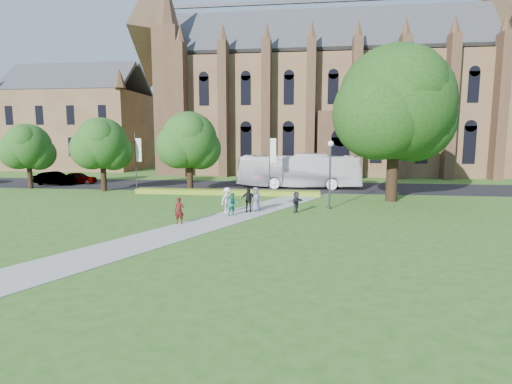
# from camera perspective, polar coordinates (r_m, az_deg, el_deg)

# --- Properties ---
(ground) EXTENTS (160.00, 160.00, 0.00)m
(ground) POSITION_cam_1_polar(r_m,az_deg,el_deg) (25.68, -5.84, -4.55)
(ground) COLOR #2E5E1C
(ground) RESTS_ON ground
(road) EXTENTS (160.00, 10.00, 0.02)m
(road) POSITION_cam_1_polar(r_m,az_deg,el_deg) (45.12, -0.02, 0.83)
(road) COLOR black
(road) RESTS_ON ground
(footpath) EXTENTS (15.58, 28.54, 0.04)m
(footpath) POSITION_cam_1_polar(r_m,az_deg,el_deg) (26.63, -5.35, -4.05)
(footpath) COLOR #B2B2A8
(footpath) RESTS_ON ground
(flower_hedge) EXTENTS (18.00, 1.40, 0.45)m
(flower_hedge) POSITION_cam_1_polar(r_m,az_deg,el_deg) (38.77, -4.26, -0.01)
(flower_hedge) COLOR gold
(flower_hedge) RESTS_ON ground
(cathedral) EXTENTS (52.60, 18.25, 28.00)m
(cathedral) POSITION_cam_1_polar(r_m,az_deg,el_deg) (64.72, 11.46, 14.29)
(cathedral) COLOR olive
(cathedral) RESTS_ON ground
(building_west) EXTENTS (22.00, 14.00, 18.30)m
(building_west) POSITION_cam_1_polar(r_m,az_deg,el_deg) (77.53, -23.85, 9.89)
(building_west) COLOR olive
(building_west) RESTS_ON ground
(streetlamp) EXTENTS (0.44, 0.44, 5.24)m
(streetlamp) POSITION_cam_1_polar(r_m,az_deg,el_deg) (31.03, 10.55, 3.64)
(streetlamp) COLOR #38383D
(streetlamp) RESTS_ON ground
(large_tree) EXTENTS (9.60, 9.60, 13.20)m
(large_tree) POSITION_cam_1_polar(r_m,az_deg,el_deg) (36.25, 19.28, 11.94)
(large_tree) COLOR #332114
(large_tree) RESTS_ON ground
(street_tree_0) EXTENTS (5.20, 5.20, 7.50)m
(street_tree_0) POSITION_cam_1_polar(r_m,az_deg,el_deg) (43.70, -21.15, 6.48)
(street_tree_0) COLOR #332114
(street_tree_0) RESTS_ON ground
(street_tree_1) EXTENTS (5.60, 5.60, 8.05)m
(street_tree_1) POSITION_cam_1_polar(r_m,az_deg,el_deg) (40.67, -9.53, 7.33)
(street_tree_1) COLOR #332114
(street_tree_1) RESTS_ON ground
(street_tree_2) EXTENTS (4.80, 4.80, 6.95)m
(street_tree_2) POSITION_cam_1_polar(r_m,az_deg,el_deg) (49.43, -29.82, 5.66)
(street_tree_2) COLOR #332114
(street_tree_2) RESTS_ON ground
(banner_pole_0) EXTENTS (0.70, 0.10, 6.00)m
(banner_pole_0) POSITION_cam_1_polar(r_m,az_deg,el_deg) (39.84, 2.11, 4.78)
(banner_pole_0) COLOR #38383D
(banner_pole_0) RESTS_ON ground
(banner_pole_1) EXTENTS (0.70, 0.10, 6.00)m
(banner_pole_1) POSITION_cam_1_polar(r_m,az_deg,el_deg) (43.44, -16.68, 4.71)
(banner_pole_1) COLOR #38383D
(banner_pole_1) RESTS_ON ground
(tour_coach) EXTENTS (13.28, 3.16, 3.70)m
(tour_coach) POSITION_cam_1_polar(r_m,az_deg,el_deg) (43.82, 6.15, 3.02)
(tour_coach) COLOR white
(tour_coach) RESTS_ON road
(car_0) EXTENTS (4.28, 2.19, 1.39)m
(car_0) POSITION_cam_1_polar(r_m,az_deg,el_deg) (51.99, -23.99, 1.86)
(car_0) COLOR gray
(car_0) RESTS_ON road
(car_1) EXTENTS (4.74, 1.98, 1.52)m
(car_1) POSITION_cam_1_polar(r_m,az_deg,el_deg) (51.81, -26.80, 1.75)
(car_1) COLOR gray
(car_1) RESTS_ON road
(pedestrian_0) EXTENTS (0.63, 0.44, 1.68)m
(pedestrian_0) POSITION_cam_1_polar(r_m,az_deg,el_deg) (25.75, -10.91, -2.63)
(pedestrian_0) COLOR #4C1112
(pedestrian_0) RESTS_ON footpath
(pedestrian_1) EXTENTS (0.99, 0.94, 1.61)m
(pedestrian_1) POSITION_cam_1_polar(r_m,az_deg,el_deg) (27.91, -3.31, -1.77)
(pedestrian_1) COLOR #187B67
(pedestrian_1) RESTS_ON footpath
(pedestrian_2) EXTENTS (1.22, 1.36, 1.83)m
(pedestrian_2) POSITION_cam_1_polar(r_m,az_deg,el_deg) (29.12, -4.12, -1.15)
(pedestrian_2) COLOR silver
(pedestrian_2) RESTS_ON footpath
(pedestrian_3) EXTENTS (1.10, 0.57, 1.80)m
(pedestrian_3) POSITION_cam_1_polar(r_m,az_deg,el_deg) (29.32, -1.11, -1.10)
(pedestrian_3) COLOR black
(pedestrian_3) RESTS_ON footpath
(pedestrian_4) EXTENTS (0.91, 0.63, 1.80)m
(pedestrian_4) POSITION_cam_1_polar(r_m,az_deg,el_deg) (29.52, -0.03, -1.04)
(pedestrian_4) COLOR slate
(pedestrian_4) RESTS_ON footpath
(pedestrian_5) EXTENTS (1.05, 1.47, 1.53)m
(pedestrian_5) POSITION_cam_1_polar(r_m,az_deg,el_deg) (29.24, 5.79, -1.43)
(pedestrian_5) COLOR #2A2B32
(pedestrian_5) RESTS_ON footpath
(parasol) EXTENTS (0.88, 0.88, 0.72)m
(parasol) POSITION_cam_1_polar(r_m,az_deg,el_deg) (29.43, 0.35, 1.40)
(parasol) COLOR #CB8F97
(parasol) RESTS_ON pedestrian_4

